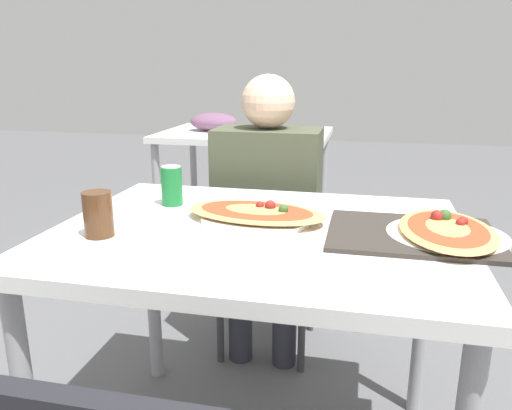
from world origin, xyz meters
TOP-DOWN VIEW (x-y plane):
  - dining_table at (0.00, 0.00)m, footprint 1.11×0.86m
  - chair_far_seated at (-0.10, 0.76)m, footprint 0.40×0.40m
  - person_seated at (-0.10, 0.64)m, footprint 0.42×0.27m
  - pizza_main at (-0.02, 0.07)m, footprint 0.43×0.32m
  - soda_can at (-0.32, 0.17)m, footprint 0.07×0.07m
  - drink_glass at (-0.39, -0.15)m, footprint 0.08×0.08m
  - serving_tray at (0.40, 0.02)m, footprint 0.43×0.33m
  - pizza_second at (0.49, 0.02)m, footprint 0.30×0.38m
  - background_table at (-0.56, 1.97)m, footprint 1.10×0.80m

SIDE VIEW (x-z plane):
  - chair_far_seated at x=-0.10m, z-range 0.07..0.95m
  - dining_table at x=0.00m, z-range 0.31..1.09m
  - person_seated at x=-0.10m, z-range 0.11..1.29m
  - background_table at x=-0.56m, z-range 0.27..1.17m
  - serving_tray at x=0.40m, z-range 0.78..0.79m
  - pizza_main at x=-0.02m, z-range 0.77..0.83m
  - pizza_second at x=0.49m, z-range 0.77..0.83m
  - drink_glass at x=-0.39m, z-range 0.78..0.90m
  - soda_can at x=-0.32m, z-range 0.78..0.90m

